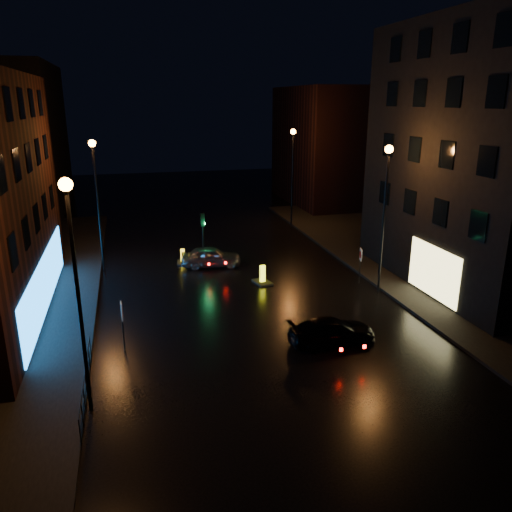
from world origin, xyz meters
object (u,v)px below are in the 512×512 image
Objects in this scene: dark_sedan at (332,331)px; bollard_far at (183,260)px; silver_hatchback at (211,257)px; road_sign_left at (122,315)px; bollard_near at (262,279)px; traffic_signal at (204,255)px; road_sign_right at (361,258)px.

bollard_far is (-5.24, 13.50, -0.37)m from dark_sedan.
silver_hatchback is 12.18m from road_sign_left.
bollard_far is at bearing 117.25° from bollard_near.
silver_hatchback is 3.18× the size of bollard_far.
silver_hatchback is 1.72× the size of road_sign_left.
traffic_signal is at bearing 2.61° from bollard_far.
bollard_near is 10.72m from road_sign_left.
bollard_near is 6.66m from bollard_far.
dark_sedan is 14.49m from bollard_far.
bollard_far is (-1.76, 1.17, -0.45)m from silver_hatchback.
traffic_signal is 1.10m from silver_hatchback.
road_sign_left is at bearing -100.42° from bollard_far.
road_sign_left reaches higher than dark_sedan.
bollard_near is (2.82, -5.00, -0.25)m from traffic_signal.
dark_sedan is (3.49, -12.34, -0.08)m from silver_hatchback.
bollard_far is at bearing 67.75° from road_sign_left.
road_sign_left reaches higher than silver_hatchback.
road_sign_left is (-3.95, -11.88, 1.50)m from bollard_far.
road_sign_right is (13.87, 5.21, -0.08)m from road_sign_left.
bollard_far is (-1.42, 0.13, -0.28)m from traffic_signal.
bollard_near is (2.49, -3.96, -0.43)m from silver_hatchback.
dark_sedan is at bearing -156.47° from silver_hatchback.
traffic_signal is 1.57× the size of road_sign_right.
silver_hatchback is 9.89m from road_sign_right.
bollard_far is 0.57× the size of road_sign_right.
bollard_far is 12.61m from road_sign_left.
dark_sedan is 8.44m from bollard_near.
traffic_signal reaches higher than road_sign_right.
dark_sedan is (3.82, -13.37, 0.09)m from traffic_signal.
dark_sedan is 8.35m from road_sign_right.
dark_sedan is at bearing -95.52° from bollard_near.
road_sign_left is at bearing -152.88° from bollard_near.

